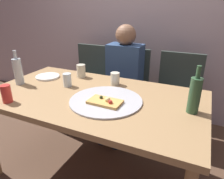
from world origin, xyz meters
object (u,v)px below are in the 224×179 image
(plate_stack, at_px, (48,77))
(chair_right, at_px, (177,92))
(pizza_tray, at_px, (106,101))
(beer_bottle, at_px, (18,71))
(tumbler_far, at_px, (81,71))
(guest_in_sweater, at_px, (122,77))
(pizza_slice_last, at_px, (105,102))
(tumbler_near, at_px, (67,80))
(wine_bottle, at_px, (195,95))
(dining_table, at_px, (93,104))
(wine_glass, at_px, (115,79))
(soda_can, at_px, (6,94))
(chair_middle, at_px, (126,84))
(chair_left, at_px, (90,78))

(plate_stack, xyz_separation_m, chair_right, (1.07, 0.68, -0.23))
(pizza_tray, xyz_separation_m, beer_bottle, (-0.80, -0.00, 0.11))
(tumbler_far, relative_size, guest_in_sweater, 0.10)
(pizza_slice_last, xyz_separation_m, beer_bottle, (-0.82, 0.05, 0.09))
(beer_bottle, xyz_separation_m, tumbler_near, (0.39, 0.12, -0.06))
(wine_bottle, relative_size, guest_in_sweater, 0.25)
(pizza_slice_last, bearing_deg, pizza_tray, 112.27)
(dining_table, relative_size, tumbler_far, 13.75)
(wine_glass, bearing_deg, tumbler_far, 172.43)
(soda_can, distance_m, chair_middle, 1.29)
(tumbler_far, xyz_separation_m, chair_middle, (0.24, 0.54, -0.28))
(pizza_slice_last, bearing_deg, chair_right, 69.71)
(pizza_tray, relative_size, wine_glass, 4.81)
(tumbler_far, xyz_separation_m, chair_left, (-0.23, 0.54, -0.28))
(dining_table, height_order, tumbler_near, tumbler_near)
(soda_can, relative_size, chair_right, 0.14)
(pizza_slice_last, height_order, soda_can, soda_can)
(dining_table, distance_m, tumbler_far, 0.44)
(chair_right, bearing_deg, pizza_slice_last, 69.71)
(tumbler_far, relative_size, chair_left, 0.13)
(wine_bottle, xyz_separation_m, wine_glass, (-0.62, 0.23, -0.07))
(wine_glass, relative_size, chair_middle, 0.12)
(wine_glass, xyz_separation_m, chair_left, (-0.59, 0.58, -0.27))
(beer_bottle, height_order, chair_middle, beer_bottle)
(wine_bottle, bearing_deg, beer_bottle, -176.32)
(chair_middle, bearing_deg, chair_left, 0.00)
(dining_table, relative_size, soda_can, 13.12)
(wine_bottle, bearing_deg, wine_glass, 159.83)
(beer_bottle, height_order, tumbler_near, beer_bottle)
(tumbler_far, height_order, plate_stack, tumbler_far)
(soda_can, xyz_separation_m, plate_stack, (-0.10, 0.51, -0.05))
(beer_bottle, distance_m, soda_can, 0.35)
(beer_bottle, height_order, soda_can, beer_bottle)
(tumbler_near, height_order, chair_right, chair_right)
(wine_bottle, distance_m, soda_can, 1.21)
(pizza_tray, height_order, chair_left, chair_left)
(soda_can, height_order, plate_stack, soda_can)
(dining_table, relative_size, guest_in_sweater, 1.37)
(tumbler_far, relative_size, chair_right, 0.13)
(dining_table, xyz_separation_m, guest_in_sweater, (-0.05, 0.69, -0.02))
(chair_middle, distance_m, guest_in_sweater, 0.20)
(chair_right, bearing_deg, soda_can, 50.65)
(tumbler_near, distance_m, guest_in_sweater, 0.68)
(chair_left, bearing_deg, tumbler_far, 113.34)
(wine_glass, relative_size, soda_can, 0.85)
(tumbler_near, xyz_separation_m, chair_right, (0.78, 0.78, -0.27))
(soda_can, xyz_separation_m, chair_middle, (0.42, 1.19, -0.28))
(dining_table, distance_m, pizza_tray, 0.17)
(tumbler_near, relative_size, guest_in_sweater, 0.09)
(chair_left, height_order, chair_right, same)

